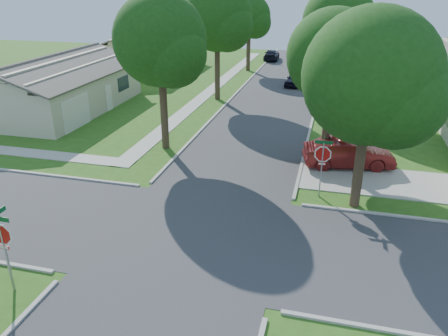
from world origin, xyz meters
The scene contains 19 objects.
ground centered at (0.00, 0.00, 0.00)m, with size 100.00×100.00×0.00m, color #305818.
road_ns centered at (0.00, 0.00, 0.00)m, with size 7.00×100.00×0.02m, color #333335.
sidewalk_ne centered at (6.10, 26.00, 0.02)m, with size 1.20×40.00×0.04m, color #9E9B91.
sidewalk_nw centered at (-6.10, 26.00, 0.02)m, with size 1.20×40.00×0.04m, color #9E9B91.
driveway centered at (7.90, 7.10, 0.03)m, with size 8.80×3.60×0.05m, color #9E9B91.
stop_sign_sw centered at (-4.70, -4.70, 2.03)m, with size 1.05×0.80×2.98m.
stop_sign_ne centered at (4.70, 4.70, 2.03)m, with size 1.05×0.80×2.98m.
tree_e_near centered at (4.75, 9.01, 5.64)m, with size 4.97×4.80×8.28m.
tree_e_mid centered at (4.76, 21.01, 6.25)m, with size 5.59×5.40×9.21m.
tree_e_far centered at (4.75, 34.01, 5.98)m, with size 5.17×5.00×8.72m.
tree_w_near centered at (-4.64, 9.01, 6.12)m, with size 5.38×5.20×8.97m.
tree_w_mid centered at (-4.64, 21.01, 6.49)m, with size 5.80×5.60×9.56m.
tree_w_far centered at (-4.65, 34.01, 5.51)m, with size 4.76×4.60×8.04m.
tree_ne_corner centered at (6.36, 4.21, 5.59)m, with size 5.80×5.60×8.66m.
house_nw_near centered at (-15.99, 15.00, 1.52)m, with size 8.42×13.60×4.23m.
house_nw_far centered at (-15.99, 32.00, 1.52)m, with size 8.42×13.60×4.23m.
car_driveway centered at (6.00, 8.70, 0.79)m, with size 1.67×4.78×1.58m, color #531211.
car_curb_east centered at (1.20, 27.86, 0.64)m, with size 1.52×3.78×1.29m, color black.
car_curb_west centered at (-3.20, 41.46, 0.63)m, with size 1.75×4.32×1.25m, color black.
Camera 1 is at (4.93, -14.24, 9.49)m, focal length 35.00 mm.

